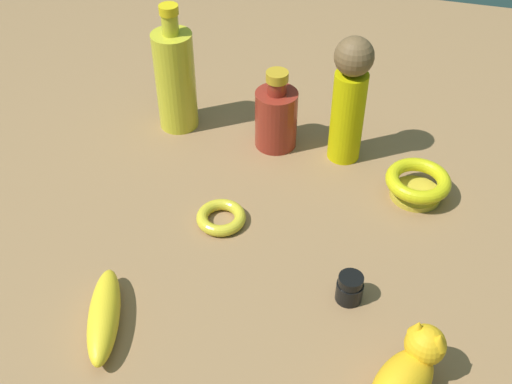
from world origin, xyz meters
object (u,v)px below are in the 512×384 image
object	(u,v)px
bottle_short	(276,116)
cat_figurine	(407,374)
bowl	(418,183)
bangle	(221,217)
person_figure_adult	(349,98)
bottle_tall	(175,79)
nail_polish_jar	(350,288)
banana	(104,316)

from	to	relation	value
bottle_short	cat_figurine	bearing A→B (deg)	31.45
bowl	bottle_short	bearing A→B (deg)	-106.74
bangle	person_figure_adult	bearing A→B (deg)	144.45
bottle_tall	cat_figurine	world-z (taller)	bottle_tall
nail_polish_jar	bangle	bearing A→B (deg)	-114.27
bangle	bottle_short	size ratio (longest dim) A/B	0.53
bangle	bottle_short	xyz separation A→B (m)	(-0.24, 0.03, 0.05)
banana	bottle_tall	size ratio (longest dim) A/B	0.66
banana	bowl	xyz separation A→B (m)	(-0.41, 0.41, 0.01)
banana	bangle	world-z (taller)	banana
bottle_short	nail_polish_jar	bearing A→B (deg)	30.17
cat_figurine	bowl	bearing A→B (deg)	-177.45
bowl	cat_figurine	world-z (taller)	cat_figurine
bottle_tall	bangle	xyz separation A→B (m)	(0.25, 0.17, -0.10)
bowl	bangle	size ratio (longest dim) A/B	1.35
bangle	banana	bearing A→B (deg)	-20.82
bottle_tall	bottle_short	size ratio (longest dim) A/B	1.60
cat_figurine	person_figure_adult	distance (m)	0.52
cat_figurine	bottle_short	world-z (taller)	bottle_short
bottle_short	bowl	bearing A→B (deg)	73.26
bowl	cat_figurine	distance (m)	0.40
bowl	bottle_tall	size ratio (longest dim) A/B	0.44
bowl	bottle_tall	world-z (taller)	bottle_tall
bowl	cat_figurine	size ratio (longest dim) A/B	0.76
banana	bottle_short	bearing A→B (deg)	-34.70
person_figure_adult	bottle_short	distance (m)	0.15
bowl	nail_polish_jar	world-z (taller)	same
bottle_tall	cat_figurine	bearing A→B (deg)	45.34
banana	bottle_short	world-z (taller)	bottle_short
banana	cat_figurine	world-z (taller)	cat_figurine
bangle	bottle_short	world-z (taller)	bottle_short
cat_figurine	nail_polish_jar	size ratio (longest dim) A/B	3.14
banana	bowl	size ratio (longest dim) A/B	1.49
banana	nail_polish_jar	size ratio (longest dim) A/B	3.58
bangle	bottle_short	bearing A→B (deg)	171.72
bowl	person_figure_adult	distance (m)	0.19
bangle	nail_polish_jar	size ratio (longest dim) A/B	1.79
nail_polish_jar	person_figure_adult	bearing A→B (deg)	-169.02
bangle	bottle_short	distance (m)	0.25
cat_figurine	bottle_short	xyz separation A→B (m)	(-0.49, -0.30, 0.02)
banana	bottle_tall	world-z (taller)	bottle_tall
person_figure_adult	bottle_short	size ratio (longest dim) A/B	1.55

